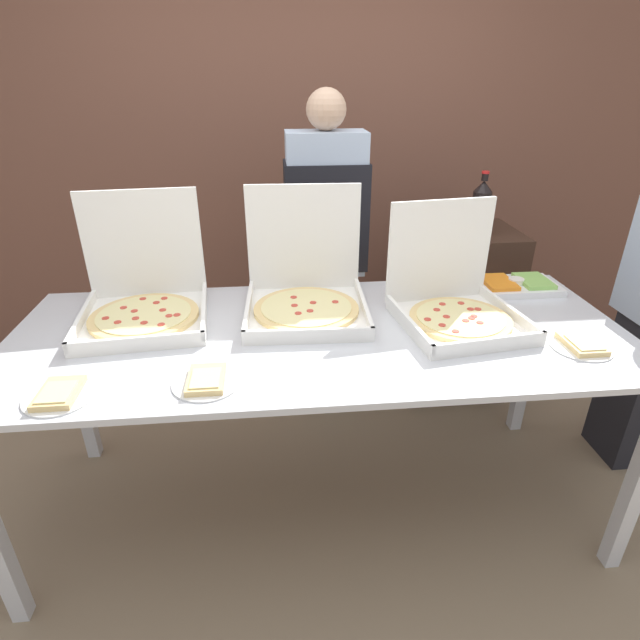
# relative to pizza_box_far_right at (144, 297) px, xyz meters

# --- Properties ---
(ground_plane) EXTENTS (16.00, 16.00, 0.00)m
(ground_plane) POSITION_rel_pizza_box_far_right_xyz_m (0.71, -0.21, -1.00)
(ground_plane) COLOR #847056
(brick_wall_behind) EXTENTS (10.00, 0.06, 2.80)m
(brick_wall_behind) POSITION_rel_pizza_box_far_right_xyz_m (0.71, 1.49, 0.40)
(brick_wall_behind) COLOR brown
(brick_wall_behind) RESTS_ON ground_plane
(buffet_table) EXTENTS (2.42, 0.99, 0.91)m
(buffet_table) POSITION_rel_pizza_box_far_right_xyz_m (0.71, -0.21, -0.18)
(buffet_table) COLOR silver
(buffet_table) RESTS_ON ground_plane
(pizza_box_far_right) EXTENTS (0.54, 0.55, 0.49)m
(pizza_box_far_right) POSITION_rel_pizza_box_far_right_xyz_m (0.00, 0.00, 0.00)
(pizza_box_far_right) COLOR white
(pizza_box_far_right) RESTS_ON buffet_table
(pizza_box_far_left) EXTENTS (0.52, 0.53, 0.46)m
(pizza_box_far_left) POSITION_rel_pizza_box_far_right_xyz_m (1.26, -0.16, -0.00)
(pizza_box_far_left) COLOR white
(pizza_box_far_left) RESTS_ON buffet_table
(pizza_box_near_right) EXTENTS (0.52, 0.53, 0.49)m
(pizza_box_near_right) POSITION_rel_pizza_box_far_right_xyz_m (0.67, 0.01, 0.00)
(pizza_box_near_right) COLOR white
(pizza_box_near_right) RESTS_ON buffet_table
(paper_plate_front_right) EXTENTS (0.22, 0.22, 0.03)m
(paper_plate_front_right) POSITION_rel_pizza_box_far_right_xyz_m (-0.15, -0.57, -0.07)
(paper_plate_front_right) COLOR white
(paper_plate_front_right) RESTS_ON buffet_table
(paper_plate_front_center) EXTENTS (0.23, 0.23, 0.03)m
(paper_plate_front_center) POSITION_rel_pizza_box_far_right_xyz_m (0.30, -0.54, -0.07)
(paper_plate_front_center) COLOR white
(paper_plate_front_center) RESTS_ON buffet_table
(paper_plate_front_left) EXTENTS (0.22, 0.22, 0.03)m
(paper_plate_front_left) POSITION_rel_pizza_box_far_right_xyz_m (1.66, -0.43, -0.07)
(paper_plate_front_left) COLOR white
(paper_plate_front_left) RESTS_ON buffet_table
(veggie_tray) EXTENTS (0.38, 0.23, 0.05)m
(veggie_tray) POSITION_rel_pizza_box_far_right_xyz_m (1.66, 0.13, -0.06)
(veggie_tray) COLOR white
(veggie_tray) RESTS_ON buffet_table
(sideboard_podium) EXTENTS (0.61, 0.47, 1.03)m
(sideboard_podium) POSITION_rel_pizza_box_far_right_xyz_m (1.61, 0.70, -0.48)
(sideboard_podium) COLOR #382319
(sideboard_podium) RESTS_ON ground_plane
(soda_bottle) EXTENTS (0.10, 0.10, 0.33)m
(soda_bottle) POSITION_rel_pizza_box_far_right_xyz_m (1.67, 0.66, 0.18)
(soda_bottle) COLOR black
(soda_bottle) RESTS_ON sideboard_podium
(soda_can_silver) EXTENTS (0.07, 0.07, 0.12)m
(soda_can_silver) POSITION_rel_pizza_box_far_right_xyz_m (1.59, 0.53, 0.10)
(soda_can_silver) COLOR silver
(soda_can_silver) RESTS_ON sideboard_podium
(soda_can_colored) EXTENTS (0.07, 0.07, 0.12)m
(soda_can_colored) POSITION_rel_pizza_box_far_right_xyz_m (1.44, 0.65, 0.10)
(soda_can_colored) COLOR red
(soda_can_colored) RESTS_ON sideboard_podium
(person_server_vest) EXTENTS (0.42, 0.24, 1.77)m
(person_server_vest) POSITION_rel_pizza_box_far_right_xyz_m (0.82, 0.62, 0.00)
(person_server_vest) COLOR slate
(person_server_vest) RESTS_ON ground_plane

